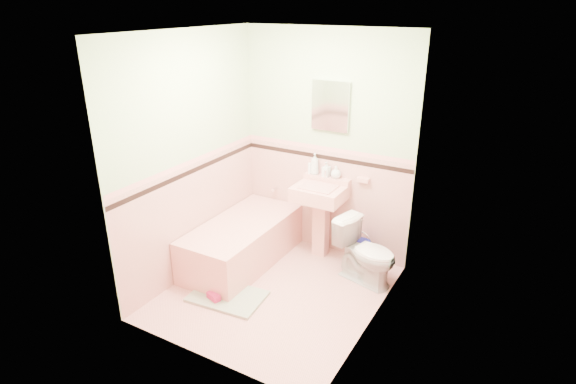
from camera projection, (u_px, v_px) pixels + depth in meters
The scene contains 32 objects.
floor at pixel (276, 291), 4.77m from camera, with size 2.20×2.20×0.00m, color #E9A199.
ceiling at pixel (273, 31), 3.83m from camera, with size 2.20×2.20×0.00m, color white.
wall_back at pixel (326, 146), 5.18m from camera, with size 2.50×2.50×0.00m, color #F2E0C5.
wall_front at pixel (196, 221), 3.41m from camera, with size 2.50×2.50×0.00m, color #F2E0C5.
wall_left at pixel (190, 159), 4.76m from camera, with size 2.50×2.50×0.00m, color #F2E0C5.
wall_right at pixel (379, 197), 3.84m from camera, with size 2.50×2.50×0.00m, color #F2E0C5.
wainscot_back at pixel (324, 200), 5.42m from camera, with size 2.00×2.00×0.00m, color #ECA69E.
wainscot_front at pixel (203, 296), 3.67m from camera, with size 2.00×2.00×0.00m, color #ECA69E.
wainscot_left at pixel (195, 217), 5.00m from camera, with size 2.20×2.20×0.00m, color #ECA69E.
wainscot_right at pixel (373, 265), 4.09m from camera, with size 2.20×2.20×0.00m, color #ECA69E.
accent_back at pixel (325, 157), 5.22m from camera, with size 2.00×2.00×0.00m, color black.
accent_front at pixel (199, 236), 3.48m from camera, with size 2.00×2.00×0.00m, color black.
accent_left at pixel (192, 171), 4.80m from camera, with size 2.20×2.20×0.00m, color black.
accent_right at pixel (376, 211), 3.90m from camera, with size 2.20×2.20×0.00m, color black.
cap_back at pixel (325, 149), 5.18m from camera, with size 2.00×2.00×0.00m, color pink.
cap_front at pixel (198, 224), 3.44m from camera, with size 2.00×2.00×0.00m, color pink.
cap_left at pixel (191, 162), 4.76m from camera, with size 2.20×2.20×0.00m, color pink.
cap_right at pixel (377, 200), 3.86m from camera, with size 2.20×2.20×0.00m, color pink.
bathtub at pixel (242, 243), 5.24m from camera, with size 0.70×1.50×0.45m, color pink.
tub_faucet at pixel (275, 189), 5.67m from camera, with size 0.04×0.04×0.12m, color silver.
sink at pixel (319, 222), 5.28m from camera, with size 0.55×0.48×0.86m, color pink, non-canonical shape.
sink_faucet at pixel (326, 175), 5.19m from camera, with size 0.02×0.02×0.10m, color silver.
medicine_cabinet at pixel (330, 106), 4.97m from camera, with size 0.42×0.04×0.53m, color white.
soap_dish at pixel (363, 180), 5.05m from camera, with size 0.13×0.08×0.04m, color pink.
soap_bottle_left at pixel (315, 164), 5.26m from camera, with size 0.09×0.10×0.24m, color #B2B2B2.
soap_bottle_mid at pixel (326, 169), 5.21m from camera, with size 0.08×0.08×0.17m, color #B2B2B2.
soap_bottle_right at pixel (336, 172), 5.16m from camera, with size 0.11×0.11×0.14m, color #B2B2B2.
tube at pixel (310, 168), 5.32m from camera, with size 0.04×0.04×0.12m, color white.
toilet at pixel (366, 252), 4.84m from camera, with size 0.37×0.65×0.67m, color white.
bucket at pixel (359, 253), 5.21m from camera, with size 0.27×0.27×0.27m, color #18209B, non-canonical shape.
bath_mat at pixel (227, 296), 4.67m from camera, with size 0.72×0.48×0.03m, color #959F84.
shoe at pixel (214, 296), 4.59m from camera, with size 0.15×0.07×0.06m, color #BF1E59.
Camera 1 is at (2.10, -3.45, 2.74)m, focal length 29.40 mm.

